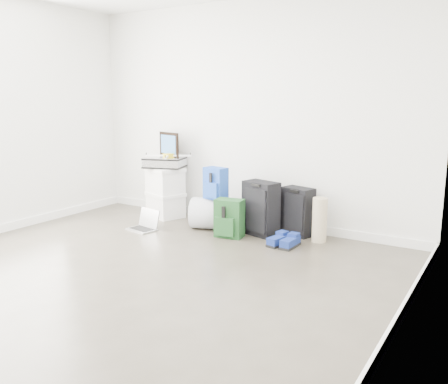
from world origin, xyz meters
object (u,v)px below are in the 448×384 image
Objects in this scene: large_suitcase at (260,208)px; carry_on at (297,212)px; boxes_stack at (165,192)px; laptop at (145,225)px; briefcase at (165,162)px; duffel_bag at (217,214)px.

large_suitcase reaches higher than carry_on.
large_suitcase is at bearing -134.01° from carry_on.
carry_on is (1.83, 0.11, -0.05)m from boxes_stack.
carry_on reaches higher than laptop.
briefcase is 0.88× the size of carry_on.
briefcase reaches higher than laptop.
duffel_bag is (0.91, -0.16, -0.14)m from boxes_stack.
large_suitcase is at bearing -12.89° from duffel_bag.
boxes_stack is 1.18× the size of carry_on.
large_suitcase reaches higher than duffel_bag.
carry_on is at bearing 22.68° from boxes_stack.
briefcase reaches higher than large_suitcase.
briefcase is 1.07m from duffel_bag.
briefcase is 0.94m from laptop.
large_suitcase is (0.56, 0.06, 0.12)m from duffel_bag.
duffel_bag is 0.88m from laptop.
laptop is at bearing -141.98° from large_suitcase.
duffel_bag is at bearing 43.40° from laptop.
large_suitcase is at bearing 32.87° from laptop.
duffel_bag reaches higher than laptop.
duffel_bag is at bearing -158.31° from large_suitcase.
boxes_stack is 0.40m from briefcase.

